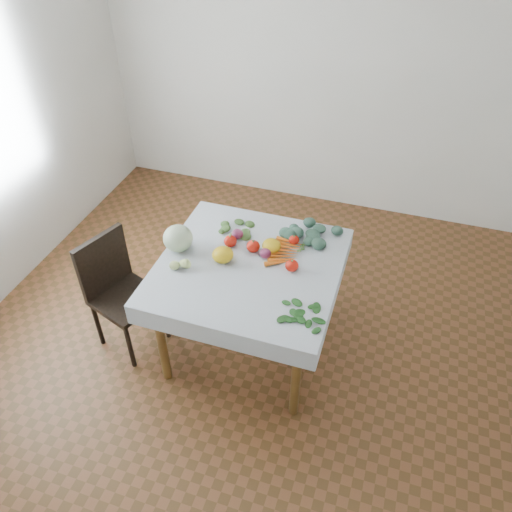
{
  "coord_description": "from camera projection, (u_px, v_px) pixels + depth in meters",
  "views": [
    {
      "loc": [
        0.77,
        -2.22,
        2.81
      ],
      "look_at": [
        0.04,
        0.02,
        0.82
      ],
      "focal_mm": 35.0,
      "sensor_mm": 36.0,
      "label": 1
    }
  ],
  "objects": [
    {
      "name": "tomatillo_cluster",
      "position": [
        188.0,
        263.0,
        3.09
      ],
      "size": [
        0.11,
        0.14,
        0.05
      ],
      "color": "#B6C873",
      "rests_on": "tablecloth"
    },
    {
      "name": "onion_b",
      "position": [
        265.0,
        253.0,
        3.15
      ],
      "size": [
        0.07,
        0.07,
        0.06
      ],
      "primitive_type": "ellipsoid",
      "rotation": [
        0.0,
        0.0,
        -0.01
      ],
      "color": "#58193B",
      "rests_on": "tablecloth"
    },
    {
      "name": "basil_bunch",
      "position": [
        307.0,
        318.0,
        2.76
      ],
      "size": [
        0.31,
        0.22,
        0.01
      ],
      "color": "#1C591F",
      "rests_on": "tablecloth"
    },
    {
      "name": "back_wall",
      "position": [
        324.0,
        62.0,
        4.18
      ],
      "size": [
        4.0,
        0.04,
        2.7
      ],
      "primitive_type": "cube",
      "color": "white",
      "rests_on": "ground"
    },
    {
      "name": "tomato_b",
      "position": [
        294.0,
        240.0,
        3.26
      ],
      "size": [
        0.09,
        0.09,
        0.06
      ],
      "primitive_type": "ellipsoid",
      "rotation": [
        0.0,
        0.0,
        0.42
      ],
      "color": "red",
      "rests_on": "tablecloth"
    },
    {
      "name": "tomato_c",
      "position": [
        230.0,
        241.0,
        3.23
      ],
      "size": [
        0.11,
        0.11,
        0.07
      ],
      "primitive_type": "ellipsoid",
      "rotation": [
        0.0,
        0.0,
        -0.36
      ],
      "color": "red",
      "rests_on": "tablecloth"
    },
    {
      "name": "kale_bunch",
      "position": [
        307.0,
        235.0,
        3.3
      ],
      "size": [
        0.33,
        0.32,
        0.05
      ],
      "color": "#3A604C",
      "rests_on": "tablecloth"
    },
    {
      "name": "tomato_a",
      "position": [
        253.0,
        246.0,
        3.19
      ],
      "size": [
        0.1,
        0.1,
        0.08
      ],
      "primitive_type": "ellipsoid",
      "rotation": [
        0.0,
        0.0,
        -0.15
      ],
      "color": "red",
      "rests_on": "tablecloth"
    },
    {
      "name": "tablecloth",
      "position": [
        249.0,
        265.0,
        3.12
      ],
      "size": [
        1.12,
        1.12,
        0.01
      ],
      "primitive_type": "cube",
      "color": "silver",
      "rests_on": "table"
    },
    {
      "name": "heirloom_back",
      "position": [
        271.0,
        246.0,
        3.19
      ],
      "size": [
        0.12,
        0.12,
        0.08
      ],
      "primitive_type": "ellipsoid",
      "rotation": [
        0.0,
        0.0,
        0.0
      ],
      "color": "gold",
      "rests_on": "tablecloth"
    },
    {
      "name": "dill_bunch",
      "position": [
        231.0,
        228.0,
        3.38
      ],
      "size": [
        0.28,
        0.2,
        0.03
      ],
      "color": "#487535",
      "rests_on": "tablecloth"
    },
    {
      "name": "onion_a",
      "position": [
        237.0,
        234.0,
        3.3
      ],
      "size": [
        0.1,
        0.1,
        0.07
      ],
      "primitive_type": "ellipsoid",
      "rotation": [
        0.0,
        0.0,
        -0.42
      ],
      "color": "#58193B",
      "rests_on": "tablecloth"
    },
    {
      "name": "heirloom_front",
      "position": [
        223.0,
        255.0,
        3.11
      ],
      "size": [
        0.16,
        0.16,
        0.09
      ],
      "primitive_type": "ellipsoid",
      "rotation": [
        0.0,
        0.0,
        -0.2
      ],
      "color": "gold",
      "rests_on": "tablecloth"
    },
    {
      "name": "tomato_d",
      "position": [
        292.0,
        266.0,
        3.05
      ],
      "size": [
        0.11,
        0.11,
        0.07
      ],
      "primitive_type": "ellipsoid",
      "rotation": [
        0.0,
        0.0,
        -0.4
      ],
      "color": "red",
      "rests_on": "tablecloth"
    },
    {
      "name": "cabbage",
      "position": [
        178.0,
        238.0,
        3.18
      ],
      "size": [
        0.24,
        0.24,
        0.17
      ],
      "primitive_type": "ellipsoid",
      "rotation": [
        0.0,
        0.0,
        0.34
      ],
      "color": "beige",
      "rests_on": "tablecloth"
    },
    {
      "name": "table",
      "position": [
        249.0,
        277.0,
        3.18
      ],
      "size": [
        1.0,
        1.0,
        0.75
      ],
      "color": "brown",
      "rests_on": "ground"
    },
    {
      "name": "carrot_bunch",
      "position": [
        285.0,
        252.0,
        3.19
      ],
      "size": [
        0.2,
        0.31,
        0.03
      ],
      "color": "orange",
      "rests_on": "tablecloth"
    },
    {
      "name": "chair",
      "position": [
        117.0,
        286.0,
        3.35
      ],
      "size": [
        0.49,
        0.49,
        0.86
      ],
      "color": "black",
      "rests_on": "ground"
    },
    {
      "name": "ground",
      "position": [
        250.0,
        343.0,
        3.6
      ],
      "size": [
        4.0,
        4.0,
        0.0
      ],
      "primitive_type": "plane",
      "color": "brown"
    }
  ]
}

